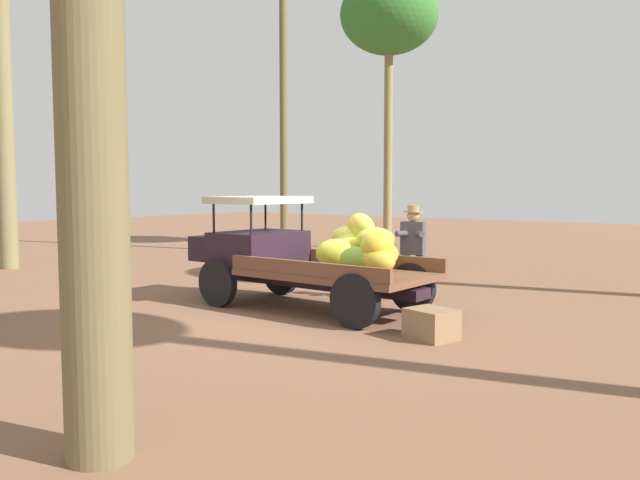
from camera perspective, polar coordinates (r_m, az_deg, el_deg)
The scene contains 5 objects.
ground_plane at distance 10.57m, azimuth -1.93°, elevation -6.24°, with size 60.00×60.00×0.00m, color brown.
truck at distance 10.77m, azimuth -1.48°, elevation -1.27°, with size 4.51×1.83×1.84m.
farmer at distance 11.49m, azimuth 8.13°, elevation -0.59°, with size 0.53×0.49×1.68m.
wooden_crate at distance 8.74m, azimuth 9.73°, elevation -7.26°, with size 0.59×0.51×0.40m, color #8D6C4C.
forest_tree_5 at distance 21.68m, azimuth 6.08°, elevation 18.84°, with size 3.09×3.09×8.64m.
Camera 1 is at (-6.56, 8.04, 1.99)m, focal length 36.53 mm.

